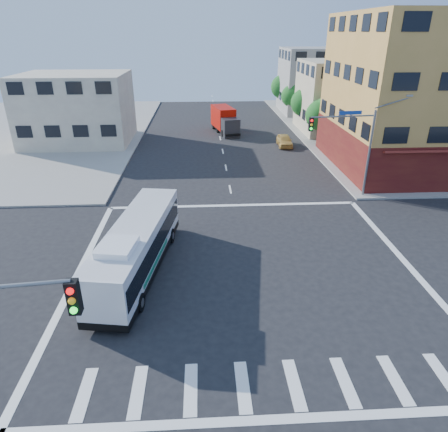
{
  "coord_description": "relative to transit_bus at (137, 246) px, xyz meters",
  "views": [
    {
      "loc": [
        -2.36,
        -19.07,
        12.42
      ],
      "look_at": [
        -1.1,
        3.03,
        2.12
      ],
      "focal_mm": 32.0,
      "sensor_mm": 36.0,
      "label": 1
    }
  ],
  "objects": [
    {
      "name": "street_tree_a",
      "position": [
        17.97,
        27.46,
        2.01
      ],
      "size": [
        3.6,
        3.6,
        5.53
      ],
      "color": "#3B2415",
      "rests_on": "ground"
    },
    {
      "name": "corner_building_ne",
      "position": [
        26.06,
        18.02,
        4.31
      ],
      "size": [
        18.1,
        15.44,
        14.0
      ],
      "color": "#C69147",
      "rests_on": "ground"
    },
    {
      "name": "building_east_far",
      "position": [
        23.05,
        47.52,
        3.43
      ],
      "size": [
        12.06,
        10.06,
        10.0
      ],
      "color": "gray",
      "rests_on": "ground"
    },
    {
      "name": "street_tree_c",
      "position": [
        17.97,
        43.46,
        1.88
      ],
      "size": [
        3.4,
        3.4,
        5.29
      ],
      "color": "#3B2415",
      "rests_on": "ground"
    },
    {
      "name": "parked_car",
      "position": [
        13.46,
        26.31,
        -0.91
      ],
      "size": [
        1.76,
        4.01,
        1.34
      ],
      "primitive_type": "imported",
      "rotation": [
        0.0,
        0.0,
        -0.05
      ],
      "color": "gold",
      "rests_on": "ground"
    },
    {
      "name": "building_west",
      "position": [
        -10.95,
        29.52,
        2.43
      ],
      "size": [
        12.06,
        10.06,
        8.0
      ],
      "color": "beige",
      "rests_on": "ground"
    },
    {
      "name": "street_tree_b",
      "position": [
        17.97,
        35.46,
        2.17
      ],
      "size": [
        3.8,
        3.8,
        5.79
      ],
      "color": "#3B2415",
      "rests_on": "ground"
    },
    {
      "name": "ground",
      "position": [
        6.07,
        -0.46,
        -1.58
      ],
      "size": [
        120.0,
        120.0,
        0.0
      ],
      "primitive_type": "plane",
      "color": "black",
      "rests_on": "ground"
    },
    {
      "name": "signal_mast_ne",
      "position": [
        15.15,
        10.16,
        3.4
      ],
      "size": [
        7.91,
        1.13,
        8.07
      ],
      "color": "slate",
      "rests_on": "ground"
    },
    {
      "name": "building_east_near",
      "position": [
        23.05,
        33.52,
        2.93
      ],
      "size": [
        12.06,
        10.06,
        9.0
      ],
      "color": "#C0B593",
      "rests_on": "ground"
    },
    {
      "name": "box_truck",
      "position": [
        6.85,
        33.71,
        -0.02
      ],
      "size": [
        3.57,
        7.44,
        3.22
      ],
      "rotation": [
        0.0,
        0.0,
        0.22
      ],
      "color": "#252529",
      "rests_on": "ground"
    },
    {
      "name": "street_tree_d",
      "position": [
        17.97,
        51.46,
        2.3
      ],
      "size": [
        4.0,
        4.0,
        6.03
      ],
      "color": "#3B2415",
      "rests_on": "ground"
    },
    {
      "name": "transit_bus",
      "position": [
        0.0,
        0.0,
        0.0
      ],
      "size": [
        3.98,
        11.14,
        3.23
      ],
      "rotation": [
        0.0,
        0.0,
        -0.16
      ],
      "color": "black",
      "rests_on": "ground"
    }
  ]
}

